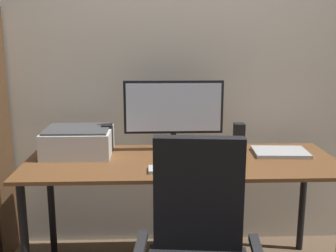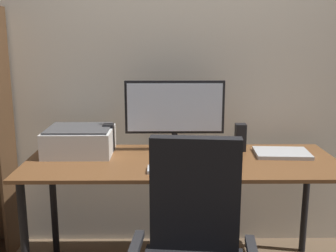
{
  "view_description": "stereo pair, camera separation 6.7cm",
  "coord_description": "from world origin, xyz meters",
  "px_view_note": "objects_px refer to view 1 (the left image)",
  "views": [
    {
      "loc": [
        -0.17,
        -2.24,
        1.43
      ],
      "look_at": [
        -0.08,
        -0.02,
        0.95
      ],
      "focal_mm": 43.41,
      "sensor_mm": 36.0,
      "label": 1
    },
    {
      "loc": [
        -0.1,
        -2.25,
        1.43
      ],
      "look_at": [
        -0.08,
        -0.02,
        0.95
      ],
      "focal_mm": 43.41,
      "sensor_mm": 36.0,
      "label": 2
    }
  ],
  "objects_px": {
    "mouse": "(212,167)",
    "printer": "(78,141)",
    "desk": "(182,173)",
    "keyboard": "(176,169)",
    "laptop": "(280,152)",
    "speaker_left": "(107,138)",
    "coffee_mug": "(192,152)",
    "speaker_right": "(239,137)",
    "monitor": "(174,111)"
  },
  "relations": [
    {
      "from": "keyboard",
      "to": "speaker_left",
      "type": "xyz_separation_m",
      "value": [
        -0.4,
        0.39,
        0.08
      ]
    },
    {
      "from": "desk",
      "to": "laptop",
      "type": "height_order",
      "value": "laptop"
    },
    {
      "from": "speaker_left",
      "to": "coffee_mug",
      "type": "bearing_deg",
      "value": -23.92
    },
    {
      "from": "speaker_left",
      "to": "printer",
      "type": "bearing_deg",
      "value": -163.53
    },
    {
      "from": "coffee_mug",
      "to": "speaker_left",
      "type": "bearing_deg",
      "value": 156.08
    },
    {
      "from": "mouse",
      "to": "speaker_right",
      "type": "relative_size",
      "value": 0.56
    },
    {
      "from": "desk",
      "to": "keyboard",
      "type": "distance_m",
      "value": 0.22
    },
    {
      "from": "keyboard",
      "to": "mouse",
      "type": "bearing_deg",
      "value": 0.61
    },
    {
      "from": "keyboard",
      "to": "coffee_mug",
      "type": "bearing_deg",
      "value": 59.21
    },
    {
      "from": "keyboard",
      "to": "printer",
      "type": "relative_size",
      "value": 0.72
    },
    {
      "from": "keyboard",
      "to": "printer",
      "type": "xyz_separation_m",
      "value": [
        -0.57,
        0.34,
        0.07
      ]
    },
    {
      "from": "mouse",
      "to": "speaker_right",
      "type": "height_order",
      "value": "speaker_right"
    },
    {
      "from": "laptop",
      "to": "speaker_left",
      "type": "height_order",
      "value": "speaker_left"
    },
    {
      "from": "printer",
      "to": "coffee_mug",
      "type": "bearing_deg",
      "value": -14.42
    },
    {
      "from": "keyboard",
      "to": "laptop",
      "type": "bearing_deg",
      "value": 24.12
    },
    {
      "from": "mouse",
      "to": "laptop",
      "type": "distance_m",
      "value": 0.54
    },
    {
      "from": "desk",
      "to": "speaker_right",
      "type": "height_order",
      "value": "speaker_right"
    },
    {
      "from": "speaker_left",
      "to": "speaker_right",
      "type": "xyz_separation_m",
      "value": [
        0.82,
        0.0,
        0.0
      ]
    },
    {
      "from": "laptop",
      "to": "speaker_right",
      "type": "bearing_deg",
      "value": 161.18
    },
    {
      "from": "mouse",
      "to": "coffee_mug",
      "type": "bearing_deg",
      "value": 127.07
    },
    {
      "from": "desk",
      "to": "speaker_right",
      "type": "relative_size",
      "value": 10.58
    },
    {
      "from": "coffee_mug",
      "to": "laptop",
      "type": "bearing_deg",
      "value": 12.87
    },
    {
      "from": "mouse",
      "to": "speaker_left",
      "type": "xyz_separation_m",
      "value": [
        -0.59,
        0.39,
        0.07
      ]
    },
    {
      "from": "speaker_right",
      "to": "desk",
      "type": "bearing_deg",
      "value": -152.4
    },
    {
      "from": "printer",
      "to": "mouse",
      "type": "bearing_deg",
      "value": -24.0
    },
    {
      "from": "speaker_left",
      "to": "printer",
      "type": "distance_m",
      "value": 0.18
    },
    {
      "from": "coffee_mug",
      "to": "speaker_right",
      "type": "relative_size",
      "value": 0.63
    },
    {
      "from": "desk",
      "to": "laptop",
      "type": "distance_m",
      "value": 0.62
    },
    {
      "from": "monitor",
      "to": "laptop",
      "type": "distance_m",
      "value": 0.7
    },
    {
      "from": "desk",
      "to": "laptop",
      "type": "xyz_separation_m",
      "value": [
        0.61,
        0.1,
        0.09
      ]
    },
    {
      "from": "mouse",
      "to": "printer",
      "type": "height_order",
      "value": "printer"
    },
    {
      "from": "speaker_left",
      "to": "laptop",
      "type": "bearing_deg",
      "value": -5.23
    },
    {
      "from": "monitor",
      "to": "keyboard",
      "type": "bearing_deg",
      "value": -91.1
    },
    {
      "from": "coffee_mug",
      "to": "keyboard",
      "type": "bearing_deg",
      "value": -120.42
    },
    {
      "from": "laptop",
      "to": "printer",
      "type": "height_order",
      "value": "printer"
    },
    {
      "from": "monitor",
      "to": "keyboard",
      "type": "distance_m",
      "value": 0.47
    },
    {
      "from": "desk",
      "to": "coffee_mug",
      "type": "xyz_separation_m",
      "value": [
        0.05,
        -0.03,
        0.13
      ]
    },
    {
      "from": "keyboard",
      "to": "coffee_mug",
      "type": "height_order",
      "value": "coffee_mug"
    },
    {
      "from": "keyboard",
      "to": "laptop",
      "type": "height_order",
      "value": "laptop"
    },
    {
      "from": "keyboard",
      "to": "mouse",
      "type": "relative_size",
      "value": 3.02
    },
    {
      "from": "speaker_left",
      "to": "monitor",
      "type": "bearing_deg",
      "value": 1.1
    },
    {
      "from": "keyboard",
      "to": "speaker_left",
      "type": "relative_size",
      "value": 1.71
    },
    {
      "from": "mouse",
      "to": "monitor",
      "type": "bearing_deg",
      "value": 123.03
    },
    {
      "from": "monitor",
      "to": "mouse",
      "type": "height_order",
      "value": "monitor"
    },
    {
      "from": "monitor",
      "to": "speaker_left",
      "type": "relative_size",
      "value": 3.58
    },
    {
      "from": "mouse",
      "to": "printer",
      "type": "xyz_separation_m",
      "value": [
        -0.76,
        0.34,
        0.06
      ]
    },
    {
      "from": "coffee_mug",
      "to": "laptop",
      "type": "relative_size",
      "value": 0.34
    },
    {
      "from": "speaker_left",
      "to": "printer",
      "type": "xyz_separation_m",
      "value": [
        -0.17,
        -0.05,
        -0.0
      ]
    },
    {
      "from": "desk",
      "to": "printer",
      "type": "xyz_separation_m",
      "value": [
        -0.62,
        0.14,
        0.16
      ]
    },
    {
      "from": "coffee_mug",
      "to": "speaker_right",
      "type": "height_order",
      "value": "speaker_right"
    }
  ]
}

